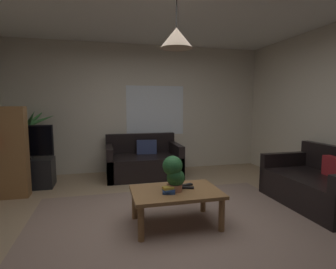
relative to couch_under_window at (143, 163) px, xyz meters
name	(u,v)px	position (x,y,z in m)	size (l,w,h in m)	color
floor	(174,225)	(0.04, -2.18, -0.28)	(5.31, 5.37, 0.02)	#9E8466
rug	(179,231)	(0.04, -2.38, -0.27)	(3.45, 2.95, 0.01)	gray
wall_back	(141,109)	(0.04, 0.54, 1.06)	(5.43, 0.06, 2.67)	beige
window_pane	(155,110)	(0.35, 0.51, 1.02)	(1.24, 0.01, 1.05)	white
couch_under_window	(143,163)	(0.00, 0.00, 0.00)	(1.43, 0.89, 0.82)	black
couch_right_side	(319,187)	(2.19, -2.11, 0.00)	(0.89, 1.44, 0.82)	black
coffee_table	(176,196)	(0.06, -2.20, 0.09)	(1.03, 0.69, 0.42)	olive
book_on_table_0	(169,192)	(-0.05, -2.28, 0.17)	(0.14, 0.11, 0.03)	#2D4C8C
book_on_table_1	(169,190)	(-0.06, -2.29, 0.19)	(0.11, 0.11, 0.02)	#2D4C8C
book_on_table_2	(168,188)	(-0.06, -2.28, 0.21)	(0.11, 0.09, 0.03)	gold
remote_on_table_0	(186,185)	(0.23, -2.07, 0.16)	(0.05, 0.16, 0.02)	black
remote_on_table_1	(187,188)	(0.21, -2.17, 0.16)	(0.05, 0.16, 0.02)	black
potted_plant_on_table	(174,173)	(0.03, -2.22, 0.36)	(0.26, 0.23, 0.42)	#B77051
tv_stand	(26,174)	(-2.07, -0.24, -0.02)	(0.90, 0.44, 0.50)	black
tv	(23,142)	(-2.07, -0.26, 0.53)	(0.94, 0.16, 0.58)	black
potted_palm_corner	(27,144)	(-2.14, 0.26, 0.41)	(0.94, 0.84, 1.41)	beige
bookshelf_corner	(1,153)	(-2.25, -0.71, 0.43)	(0.70, 0.31, 1.40)	olive
pendant_lamp	(176,38)	(0.06, -2.20, 1.89)	(0.37, 0.37, 0.62)	black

